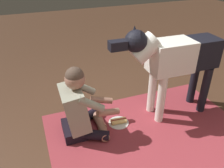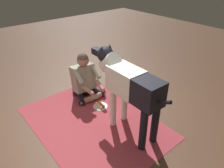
# 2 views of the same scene
# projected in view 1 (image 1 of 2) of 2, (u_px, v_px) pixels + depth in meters

# --- Properties ---
(ground_plane) EXTENTS (13.47, 13.47, 0.00)m
(ground_plane) POSITION_uv_depth(u_px,v_px,m) (155.00, 132.00, 2.67)
(ground_plane) COLOR #4F3222
(area_rug) EXTENTS (2.25, 1.62, 0.01)m
(area_rug) POSITION_uv_depth(u_px,v_px,m) (151.00, 135.00, 2.63)
(area_rug) COLOR #9D343D
(area_rug) RESTS_ON ground
(person_sitting_on_floor) EXTENTS (0.64, 0.58, 0.84)m
(person_sitting_on_floor) POSITION_uv_depth(u_px,v_px,m) (79.00, 108.00, 2.51)
(person_sitting_on_floor) COLOR black
(person_sitting_on_floor) RESTS_ON ground
(large_dog) EXTENTS (1.50, 0.34, 1.17)m
(large_dog) POSITION_uv_depth(u_px,v_px,m) (175.00, 59.00, 2.63)
(large_dog) COLOR white
(large_dog) RESTS_ON ground
(hot_dog_on_plate) EXTENTS (0.25, 0.25, 0.06)m
(hot_dog_on_plate) POSITION_uv_depth(u_px,v_px,m) (119.00, 122.00, 2.80)
(hot_dog_on_plate) COLOR silver
(hot_dog_on_plate) RESTS_ON ground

